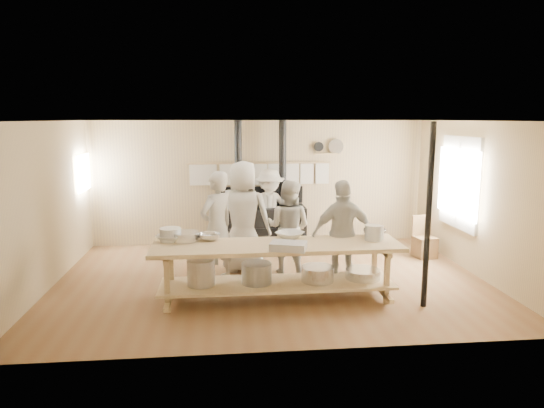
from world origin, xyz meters
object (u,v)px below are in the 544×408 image
Objects in this scene: cook_center at (243,217)px; cook_left at (289,227)px; cook_right at (343,235)px; chair at (424,245)px; prep_table at (277,266)px; cook_by_window at (269,209)px; cook_far_left at (217,227)px; stove at (261,222)px; roasting_pan at (288,246)px.

cook_left is at bearing 176.84° from cook_center.
chair is at bearing -148.21° from cook_right.
prep_table is 2.87m from cook_by_window.
prep_table is at bearing 104.11° from cook_left.
cook_by_window reaches higher than cook_left.
cook_left is at bearing -174.11° from chair.
cook_center is (0.45, 0.46, 0.06)m from cook_far_left.
cook_by_window is 3.10m from chair.
roasting_pan is (0.13, -3.35, 0.38)m from stove.
chair is at bearing -22.12° from cook_by_window.
cook_left is 0.99× the size of cook_by_window.
prep_table reaches higher than chair.
cook_center reaches higher than prep_table.
roasting_pan is at bearing -95.57° from cook_by_window.
prep_table is 1.86× the size of cook_center.
stove is at bearing -157.18° from cook_far_left.
cook_left is 1.64m from cook_by_window.
cook_far_left is 2.03m from cook_right.
stove is 1.34× the size of cook_center.
cook_left is 0.80m from cook_center.
cook_by_window reaches higher than roasting_pan.
cook_far_left is at bearing 131.80° from prep_table.
roasting_pan is (0.99, -1.30, -0.00)m from cook_far_left.
stove is 1.59× the size of cook_by_window.
roasting_pan is (-0.21, -1.55, 0.09)m from cook_left.
cook_far_left is at bearing 57.39° from cook_center.
cook_center is 2.43× the size of chair.
chair is at bearing 32.33° from prep_table.
cook_by_window is at bearing -162.98° from cook_far_left.
stove reaches higher than cook_left.
cook_by_window is at bearing -54.25° from cook_left.
stove reaches higher than prep_table.
cook_right reaches higher than roasting_pan.
cook_right is (1.08, -2.58, 0.34)m from stove.
cook_center reaches higher than cook_right.
prep_table is 3.65m from chair.
cook_far_left is 3.74× the size of roasting_pan.
cook_far_left is at bearing 127.45° from roasting_pan.
cook_by_window is 3.18m from roasting_pan.
cook_center is at bearing 107.38° from roasting_pan.
chair is at bearing -135.50° from cook_left.
roasting_pan reaches higher than prep_table.
cook_far_left is 1.11× the size of cook_by_window.
cook_by_window is at bearing -100.66° from cook_center.
cook_right is at bearing -151.71° from chair.
cook_right is 1.04× the size of cook_by_window.
cook_left is 1.09m from cook_right.
cook_left is at bearing -51.97° from cook_right.
stove is 1.71m from cook_center.
stove is at bearing 92.17° from roasting_pan.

